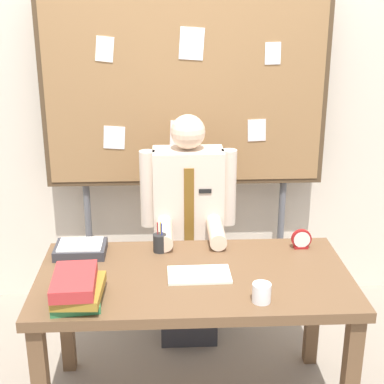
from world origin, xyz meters
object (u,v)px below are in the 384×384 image
desk (194,292)px  desk_clock (301,240)px  bulletin_board (185,93)px  pen_holder (160,243)px  paper_tray (81,249)px  person (188,240)px  book_stack (76,289)px  coffee_mug (262,293)px  open_notebook (199,275)px

desk → desk_clock: size_ratio=14.20×
bulletin_board → pen_holder: 1.02m
paper_tray → person: bearing=33.7°
desk_clock → book_stack: bearing=-155.6°
desk → coffee_mug: (0.28, -0.27, 0.14)m
open_notebook → paper_tray: paper_tray is taller
bulletin_board → coffee_mug: 1.48m
desk_clock → coffee_mug: (-0.30, -0.53, -0.00)m
paper_tray → book_stack: bearing=-84.2°
open_notebook → paper_tray: bearing=155.6°
desk → open_notebook: (0.02, -0.02, 0.10)m
pen_holder → paper_tray: (-0.41, -0.01, -0.02)m
open_notebook → paper_tray: size_ratio=1.15×
desk → coffee_mug: coffee_mug is taller
book_stack → desk_clock: size_ratio=2.89×
open_notebook → book_stack: bearing=-158.4°
desk → person: person is taller
person → coffee_mug: bearing=-72.8°
person → coffee_mug: 0.96m
person → desk_clock: bearing=-32.4°
bulletin_board → desk_clock: bearing=-52.8°
desk_clock → pen_holder: 0.74m
book_stack → open_notebook: bearing=21.6°
paper_tray → bulletin_board: bearing=53.6°
desk → person: (0.00, 0.63, -0.01)m
book_stack → pen_holder: size_ratio=1.91×
book_stack → open_notebook: 0.59m
person → bulletin_board: size_ratio=0.67×
book_stack → pen_holder: 0.61m
bulletin_board → book_stack: (-0.52, -1.26, -0.63)m
bulletin_board → paper_tray: size_ratio=7.99×
person → open_notebook: 0.66m
desk → desk_clock: desk_clock is taller
desk → paper_tray: paper_tray is taller
bulletin_board → coffee_mug: (0.28, -1.30, -0.66)m
book_stack → bulletin_board: bearing=67.5°
open_notebook → coffee_mug: bearing=-44.4°
desk_clock → coffee_mug: bearing=-119.3°
desk_clock → paper_tray: size_ratio=0.41×
desk → person: size_ratio=1.08×
book_stack → paper_tray: book_stack is taller
coffee_mug → pen_holder: 0.69m
bulletin_board → paper_tray: bulletin_board is taller
desk → desk_clock: bearing=24.4°
person → book_stack: 1.03m
bulletin_board → pen_holder: (-0.16, -0.77, -0.65)m
bulletin_board → book_stack: bearing=-112.5°
desk_clock → bulletin_board: bearing=127.2°
bulletin_board → desk: bearing=-90.0°
bulletin_board → paper_tray: bearing=-126.4°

